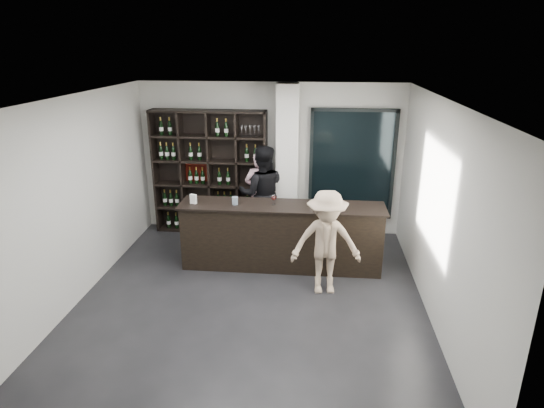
# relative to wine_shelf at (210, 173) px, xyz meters

# --- Properties ---
(floor) EXTENTS (5.00, 5.50, 0.01)m
(floor) POSITION_rel_wine_shelf_xyz_m (1.15, -2.57, -1.20)
(floor) COLOR black
(floor) RESTS_ON ground
(wine_shelf) EXTENTS (2.20, 0.35, 2.40)m
(wine_shelf) POSITION_rel_wine_shelf_xyz_m (0.00, 0.00, 0.00)
(wine_shelf) COLOR black
(wine_shelf) RESTS_ON floor
(structural_column) EXTENTS (0.40, 0.40, 2.90)m
(structural_column) POSITION_rel_wine_shelf_xyz_m (1.50, -0.10, 0.25)
(structural_column) COLOR silver
(structural_column) RESTS_ON floor
(glass_panel) EXTENTS (1.60, 0.08, 2.10)m
(glass_panel) POSITION_rel_wine_shelf_xyz_m (2.70, 0.12, 0.20)
(glass_panel) COLOR black
(glass_panel) RESTS_ON floor
(tasting_counter) EXTENTS (3.33, 0.69, 1.10)m
(tasting_counter) POSITION_rel_wine_shelf_xyz_m (1.50, -1.42, -0.65)
(tasting_counter) COLOR black
(tasting_counter) RESTS_ON floor
(taster_pink) EXTENTS (0.66, 0.47, 1.69)m
(taster_pink) POSITION_rel_wine_shelf_xyz_m (1.00, -0.17, -0.35)
(taster_pink) COLOR #FFC5D5
(taster_pink) RESTS_ON floor
(taster_black) EXTENTS (0.95, 0.78, 1.83)m
(taster_black) POSITION_rel_wine_shelf_xyz_m (1.05, -0.32, -0.29)
(taster_black) COLOR black
(taster_black) RESTS_ON floor
(customer) EXTENTS (1.09, 0.69, 1.60)m
(customer) POSITION_rel_wine_shelf_xyz_m (2.22, -2.17, -0.40)
(customer) COLOR tan
(customer) RESTS_ON floor
(wine_glass) EXTENTS (0.09, 0.09, 0.19)m
(wine_glass) POSITION_rel_wine_shelf_xyz_m (1.37, -1.41, -0.01)
(wine_glass) COLOR white
(wine_glass) RESTS_ON tasting_counter
(spit_cup) EXTENTS (0.11, 0.11, 0.13)m
(spit_cup) POSITION_rel_wine_shelf_xyz_m (0.75, -1.47, -0.04)
(spit_cup) COLOR silver
(spit_cup) RESTS_ON tasting_counter
(napkin_stack) EXTENTS (0.14, 0.14, 0.02)m
(napkin_stack) POSITION_rel_wine_shelf_xyz_m (2.44, -1.41, -0.09)
(napkin_stack) COLOR white
(napkin_stack) RESTS_ON tasting_counter
(card_stand) EXTENTS (0.11, 0.08, 0.15)m
(card_stand) POSITION_rel_wine_shelf_xyz_m (0.07, -1.49, -0.03)
(card_stand) COLOR white
(card_stand) RESTS_ON tasting_counter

